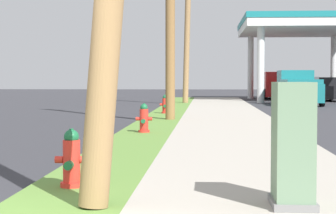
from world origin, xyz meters
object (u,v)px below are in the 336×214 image
fire_hydrant_second (144,120)px  car_black_by_near_pump (324,90)px  fire_hydrant_nearest (71,162)px  fire_hydrant_third (165,105)px  utility_pole_background (188,14)px  truck_tan_at_far_bay (289,86)px  truck_red_on_apron (276,86)px  utility_cabinet (293,148)px  truck_teal_at_forecourt (297,89)px

fire_hydrant_second → car_black_by_near_pump: (9.47, 26.58, 0.28)m
fire_hydrant_nearest → car_black_by_near_pump: (9.58, 34.62, 0.28)m
fire_hydrant_third → utility_pole_background: size_ratio=0.08×
fire_hydrant_nearest → utility_pole_background: bearing=88.7°
fire_hydrant_third → fire_hydrant_nearest: bearing=-90.3°
truck_tan_at_far_bay → truck_red_on_apron: bearing=-115.6°
fire_hydrant_second → car_black_by_near_pump: car_black_by_near_pump is taller
utility_pole_background → truck_red_on_apron: 13.17m
fire_hydrant_nearest → truck_tan_at_far_bay: size_ratio=0.13×
utility_pole_background → truck_tan_at_far_bay: utility_pole_background is taller
utility_pole_background → truck_red_on_apron: (6.15, 10.84, -4.25)m
utility_cabinet → car_black_by_near_pump: size_ratio=0.30×
truck_tan_at_far_bay → utility_pole_background: bearing=-118.8°
fire_hydrant_second → utility_pole_background: size_ratio=0.08×
utility_cabinet → truck_teal_at_forecourt: 29.18m
utility_cabinet → truck_tan_at_far_bay: 42.54m
fire_hydrant_second → truck_tan_at_far_bay: bearing=76.5°
utility_cabinet → car_black_by_near_pump: car_black_by_near_pump is taller
fire_hydrant_nearest → truck_teal_at_forecourt: bearing=76.2°
fire_hydrant_second → utility_pole_background: bearing=88.5°
fire_hydrant_second → utility_cabinet: bearing=-74.4°
utility_cabinet → fire_hydrant_nearest: bearing=158.7°
fire_hydrant_nearest → fire_hydrant_second: bearing=89.2°
fire_hydrant_nearest → car_black_by_near_pump: size_ratio=0.16×
utility_pole_background → utility_cabinet: size_ratio=7.39×
fire_hydrant_nearest → utility_cabinet: (2.64, -1.03, 0.30)m
fire_hydrant_second → car_black_by_near_pump: size_ratio=0.16×
car_black_by_near_pump → truck_teal_at_forecourt: bearing=-112.0°
fire_hydrant_nearest → truck_teal_at_forecourt: truck_teal_at_forecourt is taller
fire_hydrant_nearest → fire_hydrant_second: size_ratio=1.00×
utility_pole_background → car_black_by_near_pump: size_ratio=2.19×
fire_hydrant_nearest → fire_hydrant_second: (0.11, 8.04, 0.00)m
utility_cabinet → truck_red_on_apron: truck_red_on_apron is taller
truck_teal_at_forecourt → truck_tan_at_far_bay: 13.36m
truck_tan_at_far_bay → fire_hydrant_nearest: bearing=-101.1°
car_black_by_near_pump → truck_red_on_apron: bearing=126.5°
car_black_by_near_pump → fire_hydrant_third: bearing=-118.0°
fire_hydrant_nearest → truck_teal_at_forecourt: size_ratio=0.14×
utility_pole_background → truck_teal_at_forecourt: size_ratio=1.83×
fire_hydrant_nearest → utility_cabinet: size_ratio=0.56×
fire_hydrant_second → fire_hydrant_third: size_ratio=1.00×
utility_cabinet → truck_teal_at_forecourt: size_ratio=0.25×
fire_hydrant_second → fire_hydrant_third: same height
fire_hydrant_nearest → fire_hydrant_third: size_ratio=1.00×
fire_hydrant_nearest → fire_hydrant_third: bearing=89.7°
fire_hydrant_second → fire_hydrant_nearest: bearing=-90.8°
utility_cabinet → truck_teal_at_forecourt: truck_teal_at_forecourt is taller
fire_hydrant_third → utility_cabinet: 17.97m
fire_hydrant_third → car_black_by_near_pump: (9.51, 17.87, 0.28)m
car_black_by_near_pump → truck_red_on_apron: (-2.81, 3.79, 0.19)m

